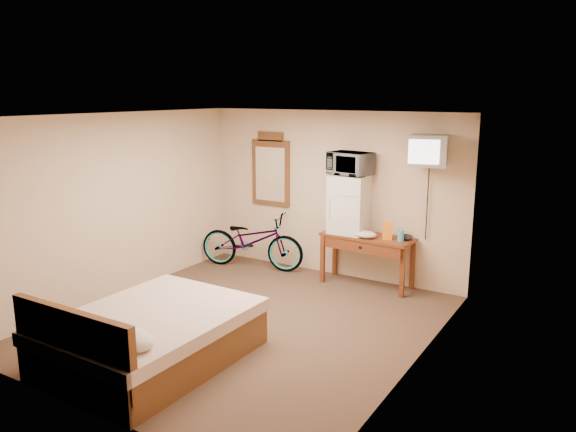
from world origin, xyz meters
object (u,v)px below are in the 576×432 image
(microwave, at_px, (350,164))
(wall_mirror, at_px, (271,170))
(mini_fridge, at_px, (349,204))
(bed, at_px, (147,337))
(blue_cup, at_px, (401,236))
(desk, at_px, (366,244))
(bicycle, at_px, (252,240))
(crt_television, at_px, (429,151))

(microwave, distance_m, wall_mirror, 1.52)
(mini_fridge, xyz_separation_m, bed, (-0.67, -3.44, -0.88))
(mini_fridge, relative_size, blue_cup, 5.58)
(desk, relative_size, microwave, 2.28)
(blue_cup, distance_m, bed, 3.71)
(microwave, distance_m, blue_cup, 1.25)
(mini_fridge, distance_m, bicycle, 1.76)
(crt_television, height_order, bicycle, crt_television)
(mini_fridge, distance_m, bed, 3.61)
(microwave, relative_size, crt_television, 0.96)
(desk, height_order, bed, bed)
(desk, bearing_deg, mini_fridge, 167.78)
(microwave, bearing_deg, bed, -88.93)
(desk, xyz_separation_m, bed, (-0.98, -3.37, -0.33))
(bed, bearing_deg, blue_cup, 66.07)
(crt_television, bearing_deg, blue_cup, -173.54)
(wall_mirror, relative_size, bicycle, 0.68)
(desk, xyz_separation_m, bicycle, (-1.91, -0.13, -0.18))
(mini_fridge, xyz_separation_m, wall_mirror, (-1.49, 0.20, 0.37))
(mini_fridge, xyz_separation_m, blue_cup, (0.82, -0.08, -0.35))
(mini_fridge, relative_size, crt_television, 1.37)
(wall_mirror, bearing_deg, mini_fridge, -7.82)
(desk, distance_m, wall_mirror, 2.04)
(blue_cup, bearing_deg, mini_fridge, 174.31)
(crt_television, bearing_deg, bicycle, -176.84)
(desk, distance_m, crt_television, 1.61)
(crt_television, relative_size, bed, 0.30)
(bed, bearing_deg, mini_fridge, 79.05)
(desk, distance_m, bicycle, 1.92)
(crt_television, distance_m, bicycle, 3.15)
(desk, height_order, mini_fridge, mini_fridge)
(microwave, distance_m, bicycle, 2.07)
(blue_cup, bearing_deg, desk, 178.35)
(desk, bearing_deg, microwave, 167.75)
(blue_cup, relative_size, bed, 0.07)
(desk, relative_size, bicycle, 0.79)
(desk, distance_m, blue_cup, 0.55)
(microwave, distance_m, bed, 3.80)
(wall_mirror, distance_m, bed, 3.94)
(mini_fridge, xyz_separation_m, crt_television, (1.14, -0.05, 0.84))
(microwave, xyz_separation_m, bed, (-0.67, -3.44, -1.47))
(crt_television, xyz_separation_m, bed, (-1.81, -3.39, -1.72))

